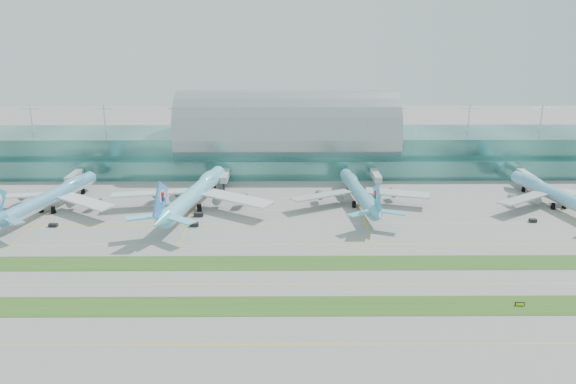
{
  "coord_description": "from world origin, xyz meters",
  "views": [
    {
      "loc": [
        -1.51,
        -175.33,
        82.24
      ],
      "look_at": [
        0.0,
        55.0,
        9.0
      ],
      "focal_mm": 35.0,
      "sensor_mm": 36.0,
      "label": 1
    }
  ],
  "objects_px": {
    "airliner_a": "(52,196)",
    "airliner_c": "(359,191)",
    "airliner_b": "(195,192)",
    "taxiway_sign_east": "(520,304)",
    "terminal": "(287,143)",
    "airliner_d": "(554,193)"
  },
  "relations": [
    {
      "from": "airliner_b",
      "to": "taxiway_sign_east",
      "type": "relative_size",
      "value": 29.28
    },
    {
      "from": "airliner_a",
      "to": "airliner_b",
      "type": "height_order",
      "value": "airliner_b"
    },
    {
      "from": "airliner_b",
      "to": "airliner_d",
      "type": "distance_m",
      "value": 159.93
    },
    {
      "from": "taxiway_sign_east",
      "to": "airliner_d",
      "type": "bearing_deg",
      "value": 65.88
    },
    {
      "from": "airliner_c",
      "to": "taxiway_sign_east",
      "type": "relative_size",
      "value": 25.16
    },
    {
      "from": "airliner_b",
      "to": "airliner_d",
      "type": "height_order",
      "value": "airliner_b"
    },
    {
      "from": "terminal",
      "to": "airliner_d",
      "type": "bearing_deg",
      "value": -29.3
    },
    {
      "from": "terminal",
      "to": "airliner_c",
      "type": "xyz_separation_m",
      "value": [
        31.85,
        -63.83,
        -8.12
      ]
    },
    {
      "from": "airliner_d",
      "to": "taxiway_sign_east",
      "type": "bearing_deg",
      "value": -131.36
    },
    {
      "from": "airliner_b",
      "to": "taxiway_sign_east",
      "type": "height_order",
      "value": "airliner_b"
    },
    {
      "from": "terminal",
      "to": "airliner_a",
      "type": "height_order",
      "value": "terminal"
    },
    {
      "from": "airliner_a",
      "to": "airliner_c",
      "type": "xyz_separation_m",
      "value": [
        135.26,
        6.35,
        -0.3
      ]
    },
    {
      "from": "terminal",
      "to": "airliner_b",
      "type": "distance_m",
      "value": 79.8
    },
    {
      "from": "terminal",
      "to": "taxiway_sign_east",
      "type": "relative_size",
      "value": 118.97
    },
    {
      "from": "airliner_d",
      "to": "airliner_a",
      "type": "bearing_deg",
      "value": 169.0
    },
    {
      "from": "airliner_a",
      "to": "airliner_b",
      "type": "relative_size",
      "value": 0.89
    },
    {
      "from": "airliner_a",
      "to": "taxiway_sign_east",
      "type": "distance_m",
      "value": 192.15
    },
    {
      "from": "airliner_b",
      "to": "taxiway_sign_east",
      "type": "bearing_deg",
      "value": -28.16
    },
    {
      "from": "airliner_a",
      "to": "airliner_c",
      "type": "bearing_deg",
      "value": 16.0
    },
    {
      "from": "airliner_a",
      "to": "taxiway_sign_east",
      "type": "relative_size",
      "value": 26.1
    },
    {
      "from": "airliner_c",
      "to": "airliner_d",
      "type": "bearing_deg",
      "value": -7.42
    },
    {
      "from": "terminal",
      "to": "airliner_c",
      "type": "bearing_deg",
      "value": -63.48
    }
  ]
}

